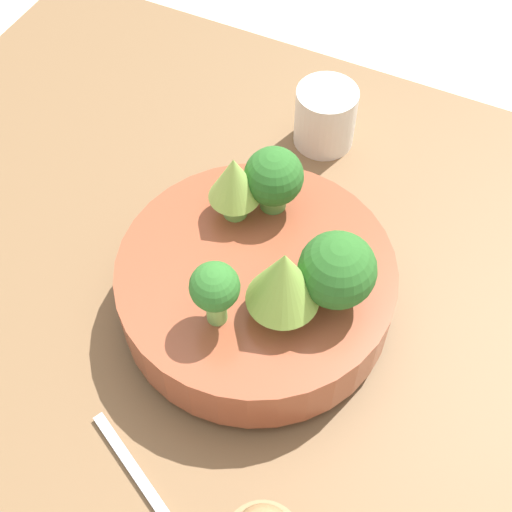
{
  "coord_description": "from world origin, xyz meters",
  "views": [
    {
      "loc": [
        0.15,
        -0.38,
        0.67
      ],
      "look_at": [
        -0.01,
        -0.04,
        0.13
      ],
      "focal_mm": 50.0,
      "sensor_mm": 36.0,
      "label": 1
    }
  ],
  "objects": [
    {
      "name": "broccoli_floret_front",
      "position": [
        -0.02,
        -0.1,
        0.16
      ],
      "size": [
        0.04,
        0.04,
        0.07
      ],
      "color": "#7AB256",
      "rests_on": "bowl"
    },
    {
      "name": "broccoli_floret_right",
      "position": [
        0.07,
        -0.04,
        0.16
      ],
      "size": [
        0.07,
        0.07,
        0.08
      ],
      "color": "#7AB256",
      "rests_on": "bowl"
    },
    {
      "name": "ground_plane",
      "position": [
        0.0,
        0.0,
        0.0
      ],
      "size": [
        6.0,
        6.0,
        0.0
      ],
      "primitive_type": "plane",
      "color": "beige"
    },
    {
      "name": "romanesco_piece_near",
      "position": [
        0.03,
        -0.07,
        0.16
      ],
      "size": [
        0.07,
        0.07,
        0.09
      ],
      "color": "#609347",
      "rests_on": "bowl"
    },
    {
      "name": "bowl",
      "position": [
        -0.01,
        -0.04,
        0.08
      ],
      "size": [
        0.27,
        0.27,
        0.08
      ],
      "color": "brown",
      "rests_on": "table"
    },
    {
      "name": "cup",
      "position": [
        -0.04,
        0.22,
        0.07
      ],
      "size": [
        0.07,
        0.07,
        0.08
      ],
      "color": "silver",
      "rests_on": "table"
    },
    {
      "name": "fork",
      "position": [
        -0.01,
        -0.25,
        0.04
      ],
      "size": [
        0.17,
        0.09,
        0.01
      ],
      "color": "#B2B2B7",
      "rests_on": "table"
    },
    {
      "name": "romanesco_piece_far",
      "position": [
        -0.06,
        0.01,
        0.16
      ],
      "size": [
        0.05,
        0.05,
        0.08
      ],
      "color": "#7AB256",
      "rests_on": "bowl"
    },
    {
      "name": "broccoli_floret_back",
      "position": [
        -0.03,
        0.04,
        0.15
      ],
      "size": [
        0.06,
        0.06,
        0.07
      ],
      "color": "#609347",
      "rests_on": "bowl"
    },
    {
      "name": "table",
      "position": [
        0.0,
        0.0,
        0.02
      ],
      "size": [
        1.06,
        0.74,
        0.03
      ],
      "color": "brown",
      "rests_on": "ground_plane"
    }
  ]
}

